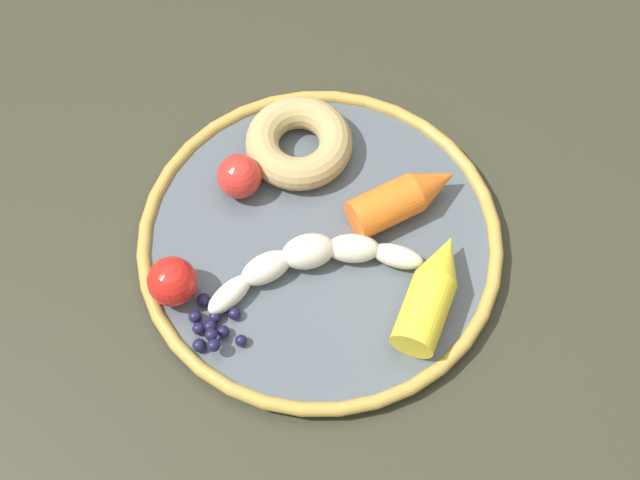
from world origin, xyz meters
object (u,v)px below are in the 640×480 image
(carrot_yellow, at_px, (432,291))
(donut, at_px, (299,143))
(dining_table, at_px, (316,269))
(banana, at_px, (311,261))
(blueberry_pile, at_px, (214,323))
(tomato_mid, at_px, (172,281))
(tomato_near, at_px, (239,176))
(carrot_orange, at_px, (405,197))
(plate, at_px, (320,242))

(carrot_yellow, distance_m, donut, 0.18)
(dining_table, xyz_separation_m, banana, (-0.05, -0.01, 0.11))
(blueberry_pile, bearing_deg, dining_table, -22.99)
(carrot_yellow, relative_size, tomato_mid, 2.61)
(tomato_near, bearing_deg, carrot_yellow, -107.51)
(donut, xyz_separation_m, tomato_mid, (-0.16, 0.06, 0.01))
(banana, distance_m, tomato_mid, 0.12)
(banana, relative_size, donut, 1.73)
(carrot_orange, relative_size, tomato_mid, 2.32)
(plate, relative_size, banana, 1.90)
(carrot_orange, xyz_separation_m, tomato_near, (-0.02, 0.14, 0.00))
(tomato_mid, bearing_deg, dining_table, -42.60)
(tomato_mid, bearing_deg, donut, -19.63)
(plate, height_order, donut, donut)
(carrot_orange, distance_m, donut, 0.11)
(banana, xyz_separation_m, donut, (0.11, 0.04, 0.00))
(banana, relative_size, carrot_yellow, 1.53)
(banana, height_order, tomato_near, tomato_near)
(dining_table, height_order, carrot_yellow, carrot_yellow)
(plate, bearing_deg, tomato_near, 69.88)
(dining_table, distance_m, carrot_orange, 0.14)
(banana, bearing_deg, donut, 21.88)
(banana, bearing_deg, tomato_near, 55.04)
(donut, bearing_deg, tomato_mid, 160.37)
(banana, height_order, tomato_mid, tomato_mid)
(dining_table, xyz_separation_m, carrot_yellow, (-0.05, -0.11, 0.12))
(dining_table, relative_size, plate, 3.47)
(plate, xyz_separation_m, banana, (-0.03, 0.00, 0.02))
(plate, distance_m, carrot_orange, 0.08)
(carrot_yellow, bearing_deg, tomato_mid, 104.52)
(carrot_yellow, bearing_deg, carrot_orange, 28.23)
(carrot_yellow, xyz_separation_m, blueberry_pile, (-0.07, 0.16, -0.01))
(plate, distance_m, carrot_yellow, 0.11)
(dining_table, xyz_separation_m, tomato_near, (0.01, 0.07, 0.12))
(banana, xyz_separation_m, carrot_orange, (0.08, -0.06, 0.01))
(blueberry_pile, bearing_deg, banana, -39.15)
(blueberry_pile, bearing_deg, tomato_near, 9.36)
(carrot_orange, bearing_deg, blueberry_pile, 141.61)
(dining_table, bearing_deg, tomato_near, 80.92)
(blueberry_pile, distance_m, tomato_near, 0.13)
(donut, bearing_deg, plate, -151.72)
(banana, relative_size, tomato_near, 4.22)
(carrot_orange, bearing_deg, carrot_yellow, -151.77)
(plate, height_order, tomato_mid, tomato_mid)
(carrot_orange, distance_m, blueberry_pile, 0.20)
(carrot_yellow, bearing_deg, tomato_near, 72.49)
(dining_table, bearing_deg, blueberry_pile, 157.01)
(carrot_orange, relative_size, tomato_near, 2.45)
(dining_table, height_order, donut, donut)
(dining_table, xyz_separation_m, carrot_orange, (0.03, -0.07, 0.12))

